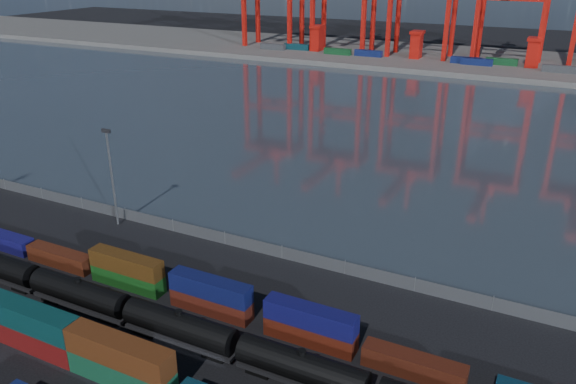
% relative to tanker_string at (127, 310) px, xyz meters
% --- Properties ---
extents(ground, '(700.00, 700.00, 0.00)m').
position_rel_tanker_string_xyz_m(ground, '(9.21, -4.98, -2.27)').
color(ground, black).
rests_on(ground, ground).
extents(harbor_water, '(700.00, 700.00, 0.00)m').
position_rel_tanker_string_xyz_m(harbor_water, '(9.21, 100.02, -2.27)').
color(harbor_water, '#2F3A44').
rests_on(harbor_water, ground).
extents(far_quay, '(700.00, 70.00, 2.00)m').
position_rel_tanker_string_xyz_m(far_quay, '(9.21, 205.02, -1.27)').
color(far_quay, '#514F4C').
rests_on(far_quay, ground).
extents(container_row_north, '(139.37, 2.27, 4.83)m').
position_rel_tanker_string_xyz_m(container_row_north, '(22.17, 6.89, -0.42)').
color(container_row_north, '#0F1A4E').
rests_on(container_row_north, ground).
extents(tanker_string, '(123.26, 3.17, 4.54)m').
position_rel_tanker_string_xyz_m(tanker_string, '(0.00, 0.00, 0.00)').
color(tanker_string, black).
rests_on(tanker_string, ground).
extents(waterfront_fence, '(160.12, 0.12, 2.20)m').
position_rel_tanker_string_xyz_m(waterfront_fence, '(9.21, 23.02, -1.27)').
color(waterfront_fence, '#595B5E').
rests_on(waterfront_fence, ground).
extents(yard_light_mast, '(1.60, 0.40, 16.60)m').
position_rel_tanker_string_xyz_m(yard_light_mast, '(-20.79, 21.02, 7.02)').
color(yard_light_mast, slate).
rests_on(yard_light_mast, ground).
extents(quay_containers, '(172.58, 10.99, 2.60)m').
position_rel_tanker_string_xyz_m(quay_containers, '(-1.79, 190.48, 1.03)').
color(quay_containers, navy).
rests_on(quay_containers, far_quay).
extents(straddle_carriers, '(140.00, 7.00, 11.10)m').
position_rel_tanker_string_xyz_m(straddle_carriers, '(6.71, 195.02, 5.54)').
color(straddle_carriers, red).
rests_on(straddle_carriers, far_quay).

